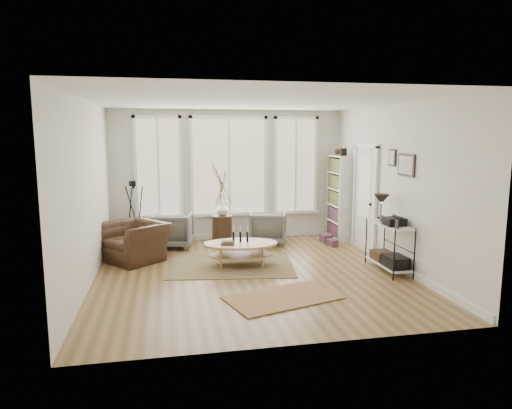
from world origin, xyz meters
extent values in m
plane|color=olive|center=(0.00, 0.00, 0.00)|extent=(5.50, 5.50, 0.00)
plane|color=white|center=(0.00, 0.00, 2.90)|extent=(5.50, 5.50, 0.00)
cube|color=silver|center=(0.00, 2.75, 1.45)|extent=(5.20, 0.04, 2.90)
cube|color=silver|center=(0.00, -2.75, 1.45)|extent=(5.20, 0.04, 2.90)
cube|color=silver|center=(-2.60, 0.00, 1.45)|extent=(0.04, 5.50, 2.90)
cube|color=silver|center=(2.60, 0.00, 1.45)|extent=(0.04, 5.50, 2.90)
cube|color=white|center=(0.00, 2.74, 0.06)|extent=(5.10, 0.04, 0.12)
cube|color=white|center=(2.58, 0.00, 0.06)|extent=(0.03, 5.40, 0.12)
cube|color=tan|center=(0.00, 2.73, 1.65)|extent=(1.60, 0.03, 2.10)
cube|color=tan|center=(-1.55, 2.73, 1.65)|extent=(0.90, 0.03, 2.10)
cube|color=tan|center=(1.55, 2.73, 1.65)|extent=(0.90, 0.03, 2.10)
cube|color=white|center=(0.00, 2.71, 1.65)|extent=(1.74, 0.06, 2.24)
cube|color=white|center=(-1.55, 2.71, 1.65)|extent=(1.04, 0.06, 2.24)
cube|color=white|center=(1.55, 2.71, 1.65)|extent=(1.04, 0.06, 2.24)
cube|color=white|center=(0.00, 2.69, 0.57)|extent=(4.10, 0.12, 0.06)
cube|color=silver|center=(2.58, 1.15, 1.05)|extent=(0.04, 0.88, 2.10)
cube|color=white|center=(2.56, 1.15, 1.30)|extent=(0.01, 0.55, 1.20)
cube|color=white|center=(2.56, 0.66, 1.05)|extent=(0.06, 0.08, 2.18)
cube|color=white|center=(2.56, 1.64, 1.05)|extent=(0.06, 0.08, 2.18)
cube|color=white|center=(2.56, 1.15, 2.14)|extent=(0.06, 1.06, 0.08)
sphere|color=black|center=(2.53, 0.82, 1.00)|extent=(0.06, 0.06, 0.06)
cube|color=white|center=(2.43, 1.81, 0.95)|extent=(0.30, 0.03, 1.90)
cube|color=white|center=(2.43, 2.63, 0.95)|extent=(0.30, 0.03, 1.90)
cube|color=white|center=(2.58, 2.23, 0.95)|extent=(0.02, 0.85, 1.90)
cube|color=white|center=(2.43, 2.23, 0.95)|extent=(0.30, 0.81, 1.90)
cube|color=maroon|center=(2.43, 2.23, 0.95)|extent=(0.24, 0.75, 1.76)
cube|color=black|center=(2.43, 2.02, 1.98)|extent=(0.12, 0.10, 0.16)
sphere|color=#3A2417|center=(2.43, 2.38, 1.97)|extent=(0.14, 0.14, 0.14)
cube|color=white|center=(2.38, -0.30, 0.12)|extent=(0.37, 1.07, 0.03)
cube|color=white|center=(2.38, -0.30, 0.82)|extent=(0.37, 1.07, 0.02)
cylinder|color=black|center=(2.20, -0.83, 0.42)|extent=(0.02, 0.02, 0.85)
cylinder|color=black|center=(2.56, -0.83, 0.42)|extent=(0.02, 0.02, 0.85)
cylinder|color=black|center=(2.20, 0.23, 0.42)|extent=(0.02, 0.02, 0.85)
cylinder|color=black|center=(2.56, 0.23, 0.42)|extent=(0.02, 0.02, 0.85)
cylinder|color=black|center=(2.38, 0.05, 0.88)|extent=(0.14, 0.14, 0.02)
cylinder|color=black|center=(2.38, 0.05, 1.01)|extent=(0.02, 0.02, 0.30)
cone|color=black|center=(2.38, 0.05, 1.21)|extent=(0.28, 0.28, 0.18)
cube|color=black|center=(2.38, -0.45, 0.91)|extent=(0.32, 0.30, 0.13)
cube|color=black|center=(2.38, -0.55, 0.23)|extent=(0.32, 0.45, 0.20)
cube|color=#3A2417|center=(2.38, -0.08, 0.21)|extent=(0.32, 0.40, 0.16)
cube|color=black|center=(2.28, -0.72, 0.91)|extent=(0.02, 0.10, 0.14)
cube|color=black|center=(2.28, -0.18, 0.91)|extent=(0.02, 0.10, 0.12)
cube|color=black|center=(2.58, -0.40, 1.85)|extent=(0.03, 0.52, 0.38)
cube|color=silver|center=(2.56, -0.40, 1.85)|extent=(0.01, 0.44, 0.30)
cube|color=black|center=(2.58, 0.10, 1.95)|extent=(0.03, 0.24, 0.30)
cube|color=silver|center=(2.56, 0.10, 1.95)|extent=(0.01, 0.18, 0.24)
cube|color=brown|center=(-0.27, 0.55, 0.01)|extent=(2.42, 1.95, 0.01)
cube|color=brown|center=(0.23, -1.27, 0.01)|extent=(1.81, 1.33, 0.01)
ellipsoid|color=tan|center=(-0.09, 0.52, 0.19)|extent=(1.19, 0.81, 0.03)
ellipsoid|color=tan|center=(-0.09, 0.52, 0.40)|extent=(1.39, 0.95, 0.04)
cylinder|color=tan|center=(-0.46, 0.31, 0.19)|extent=(0.04, 0.04, 0.38)
cylinder|color=tan|center=(0.27, 0.31, 0.19)|extent=(0.04, 0.04, 0.38)
cylinder|color=tan|center=(-0.46, 0.73, 0.19)|extent=(0.04, 0.04, 0.38)
cylinder|color=tan|center=(0.27, 0.73, 0.19)|extent=(0.04, 0.04, 0.38)
cylinder|color=black|center=(-0.22, 0.57, 0.52)|extent=(0.04, 0.04, 0.19)
cylinder|color=black|center=(-0.09, 0.57, 0.52)|extent=(0.04, 0.04, 0.19)
cylinder|color=black|center=(0.03, 0.57, 0.52)|extent=(0.04, 0.04, 0.19)
cube|color=#274625|center=(-0.35, 0.43, 0.45)|extent=(0.23, 0.17, 0.06)
imported|color=slate|center=(-1.28, 2.16, 0.37)|extent=(0.91, 0.93, 0.73)
imported|color=slate|center=(0.77, 2.10, 0.35)|extent=(0.94, 0.96, 0.70)
cylinder|color=#3A2417|center=(-0.24, 2.14, 0.32)|extent=(0.43, 0.43, 0.64)
imported|color=silver|center=(-0.22, 2.17, 0.78)|extent=(0.28, 0.28, 0.27)
imported|color=#3A2417|center=(-2.02, 1.25, 0.36)|extent=(1.48, 1.46, 0.72)
cylinder|color=black|center=(-2.05, 2.07, 1.31)|extent=(0.06, 0.06, 0.06)
cube|color=black|center=(-2.05, 2.07, 1.38)|extent=(0.16, 0.13, 0.10)
cylinder|color=black|center=(-2.05, 1.99, 1.38)|extent=(0.06, 0.08, 0.06)
cube|color=maroon|center=(2.05, 1.95, 0.09)|extent=(0.24, 0.29, 0.17)
cube|color=maroon|center=(2.05, 1.57, 0.07)|extent=(0.23, 0.26, 0.14)
camera|label=1|loc=(-1.38, -7.42, 2.36)|focal=32.00mm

